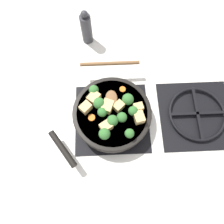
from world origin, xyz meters
TOP-DOWN VIEW (x-y plane):
  - ground_plane at (0.00, 0.00)m, footprint 2.40×2.40m
  - front_burner_grate at (0.00, 0.00)m, footprint 0.31×0.31m
  - rear_burner_grate at (0.00, 0.36)m, footprint 0.31×0.31m
  - skillet_pan at (0.00, -0.00)m, footprint 0.37×0.41m
  - wooden_spoon at (-0.15, -0.00)m, footprint 0.20×0.25m
  - tofu_cube_center_large at (-0.02, -0.10)m, footprint 0.05×0.05m
  - tofu_cube_near_handle at (0.03, 0.10)m, footprint 0.05×0.05m
  - tofu_cube_east_chunk at (-0.01, 0.10)m, footprint 0.04×0.04m
  - tofu_cube_west_chunk at (-0.02, -0.02)m, footprint 0.06×0.05m
  - tofu_cube_back_piece at (0.06, -0.02)m, footprint 0.05×0.06m
  - tofu_cube_front_piece at (-0.02, 0.03)m, footprint 0.05×0.05m
  - tofu_cube_mid_small at (-0.06, -0.07)m, footprint 0.06×0.06m
  - broccoli_floret_near_spoon at (0.09, -0.03)m, footprint 0.04×0.04m
  - broccoli_floret_center_top at (0.01, 0.08)m, footprint 0.04×0.04m
  - broccoli_floret_east_rim at (0.04, -0.00)m, footprint 0.04×0.04m
  - broccoli_floret_west_rim at (-0.03, -0.05)m, footprint 0.05×0.05m
  - broccoli_floret_north_edge at (0.10, 0.06)m, footprint 0.04×0.04m
  - broccoli_floret_south_cluster at (-0.04, 0.06)m, footprint 0.05×0.05m
  - broccoli_floret_mid_floret at (-0.09, -0.07)m, footprint 0.04×0.04m
  - broccoli_floret_small_inner at (0.01, -0.04)m, footprint 0.04×0.04m
  - broccoli_floret_tall_stem at (0.03, 0.04)m, footprint 0.04×0.04m
  - carrot_slice_orange_thin at (0.02, -0.08)m, footprint 0.03×0.03m
  - carrot_slice_near_center at (-0.10, 0.05)m, footprint 0.03×0.03m
  - pepper_mill at (-0.41, -0.10)m, footprint 0.05×0.05m

SIDE VIEW (x-z plane):
  - ground_plane at x=0.00m, z-range 0.00..0.00m
  - front_burner_grate at x=0.00m, z-range 0.00..0.03m
  - rear_burner_grate at x=0.00m, z-range 0.00..0.03m
  - skillet_pan at x=0.00m, z-range 0.03..0.08m
  - carrot_slice_orange_thin at x=0.02m, z-range 0.08..0.08m
  - carrot_slice_near_center at x=-0.10m, z-range 0.08..0.08m
  - pepper_mill at x=-0.41m, z-range -0.01..0.17m
  - wooden_spoon at x=-0.15m, z-range 0.08..0.10m
  - tofu_cube_east_chunk at x=-0.01m, z-range 0.08..0.11m
  - tofu_cube_front_piece at x=-0.02m, z-range 0.08..0.11m
  - tofu_cube_center_large at x=-0.02m, z-range 0.08..0.11m
  - tofu_cube_back_piece at x=0.06m, z-range 0.08..0.11m
  - tofu_cube_near_handle at x=0.03m, z-range 0.08..0.12m
  - tofu_cube_mid_small at x=-0.06m, z-range 0.08..0.12m
  - tofu_cube_west_chunk at x=-0.02m, z-range 0.08..0.12m
  - broccoli_floret_north_edge at x=0.10m, z-range 0.08..0.13m
  - broccoli_floret_small_inner at x=0.01m, z-range 0.08..0.13m
  - broccoli_floret_center_top at x=0.01m, z-range 0.08..0.13m
  - broccoli_floret_mid_floret at x=-0.09m, z-range 0.08..0.13m
  - broccoli_floret_tall_stem at x=0.03m, z-range 0.08..0.13m
  - broccoli_floret_east_rim at x=0.04m, z-range 0.08..0.13m
  - broccoli_floret_near_spoon at x=0.09m, z-range 0.08..0.13m
  - broccoli_floret_west_rim at x=-0.03m, z-range 0.08..0.13m
  - broccoli_floret_south_cluster at x=-0.04m, z-range 0.08..0.13m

